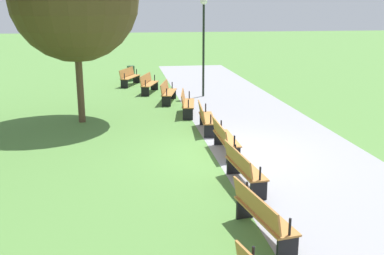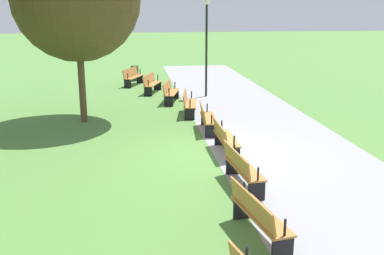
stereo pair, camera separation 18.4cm
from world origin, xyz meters
The scene contains 12 objects.
ground_plane centered at (0.00, 0.00, 0.00)m, with size 120.00×120.00×0.00m, color #54843D.
path_paving centered at (0.00, 1.81, 0.00)m, with size 38.64×4.39×0.01m, color #939399.
bench_0 centered at (-11.80, -2.51, 0.47)m, with size 1.81×1.14×0.89m.
bench_1 centered at (-9.54, -1.64, 0.47)m, with size 1.82×1.02×0.89m.
bench_2 centered at (-7.21, -0.96, 0.47)m, with size 1.83×0.89×0.89m.
bench_3 centered at (-4.83, -0.46, 0.47)m, with size 1.82×0.75×0.89m.
bench_4 centered at (-2.42, -0.17, 0.47)m, with size 1.80×0.62×0.89m.
bench_5 centered at (0.00, -0.07, 0.47)m, with size 1.76×0.47×0.89m.
bench_6 centered at (2.42, -0.17, 0.47)m, with size 1.80×0.62×0.89m.
bench_7 centered at (4.83, -0.46, 0.47)m, with size 1.82×0.75×0.89m.
lamp_post centered at (-8.35, 0.80, 3.03)m, with size 0.32×0.32×4.41m.
trash_bin centered at (-13.31, -2.39, 0.42)m, with size 0.42×0.42×0.84m, color #2D512D.
Camera 2 is at (11.98, -2.61, 4.06)m, focal length 42.48 mm.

